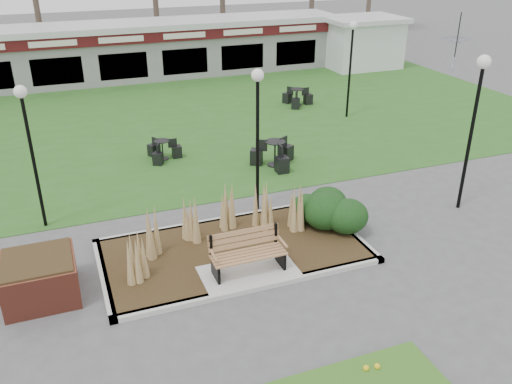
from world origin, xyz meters
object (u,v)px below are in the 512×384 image
object	(u,v)px
park_bench	(247,252)
patio_umbrella	(455,53)
lamp_post_far_right	(352,49)
bistro_set_c	(275,157)
lamp_post_mid_right	(258,110)
lamp_post_near_right	(477,100)
brick_planter	(40,278)
bistro_set_d	(297,100)
bistro_set_b	(163,153)
lamp_post_mid_left	(27,127)
service_hut	(362,42)
food_pavilion	(119,51)

from	to	relation	value
park_bench	patio_umbrella	bearing A→B (deg)	38.55
lamp_post_far_right	bistro_set_c	world-z (taller)	lamp_post_far_right
lamp_post_mid_right	lamp_post_far_right	size ratio (longest dim) A/B	1.01
lamp_post_near_right	lamp_post_far_right	world-z (taller)	lamp_post_near_right
brick_planter	bistro_set_d	distance (m)	15.73
bistro_set_b	park_bench	bearing A→B (deg)	-87.51
lamp_post_near_right	bistro_set_d	bearing A→B (deg)	90.23
lamp_post_near_right	bistro_set_b	size ratio (longest dim) A/B	3.39
lamp_post_mid_left	patio_umbrella	bearing A→B (deg)	23.27
service_hut	lamp_post_mid_right	world-z (taller)	lamp_post_mid_right
lamp_post_mid_left	bistro_set_d	bearing A→B (deg)	35.43
service_hut	lamp_post_near_right	size ratio (longest dim) A/B	1.02
park_bench	bistro_set_c	xyz separation A→B (m)	(3.06, 5.69, -0.28)
lamp_post_far_right	lamp_post_mid_left	bearing A→B (deg)	-155.75
lamp_post_near_right	lamp_post_far_right	bearing A→B (deg)	81.86
lamp_post_near_right	patio_umbrella	distance (m)	15.03
lamp_post_near_right	lamp_post_mid_left	size ratio (longest dim) A/B	1.13
lamp_post_mid_right	patio_umbrella	distance (m)	17.65
park_bench	lamp_post_mid_right	world-z (taller)	lamp_post_mid_right
service_hut	lamp_post_mid_left	bearing A→B (deg)	-142.33
lamp_post_near_right	lamp_post_mid_right	world-z (taller)	lamp_post_near_right
lamp_post_near_right	patio_umbrella	world-z (taller)	lamp_post_near_right
lamp_post_mid_left	lamp_post_far_right	bearing A→B (deg)	24.25
lamp_post_far_right	brick_planter	bearing A→B (deg)	-144.61
bistro_set_c	patio_umbrella	world-z (taller)	patio_umbrella
bistro_set_c	lamp_post_far_right	bearing A→B (deg)	38.07
brick_planter	lamp_post_mid_left	size ratio (longest dim) A/B	0.39
park_bench	bistro_set_b	size ratio (longest dim) A/B	1.33
lamp_post_mid_left	bistro_set_c	xyz separation A→B (m)	(7.33, 1.66, -2.48)
service_hut	patio_umbrella	world-z (taller)	service_hut
lamp_post_far_right	bistro_set_d	bearing A→B (deg)	118.90
brick_planter	patio_umbrella	size ratio (longest dim) A/B	0.57
lamp_post_mid_left	brick_planter	bearing A→B (deg)	-92.32
brick_planter	lamp_post_mid_left	bearing A→B (deg)	87.68
park_bench	bistro_set_d	bearing A→B (deg)	60.42
lamp_post_mid_left	lamp_post_far_right	size ratio (longest dim) A/B	0.97
lamp_post_far_right	bistro_set_b	size ratio (longest dim) A/B	3.09
bistro_set_b	brick_planter	bearing A→B (deg)	-120.78
food_pavilion	bistro_set_c	world-z (taller)	food_pavilion
patio_umbrella	lamp_post_mid_left	bearing A→B (deg)	-156.73
brick_planter	patio_umbrella	world-z (taller)	patio_umbrella
food_pavilion	bistro_set_c	xyz separation A→B (m)	(3.06, -14.02, -1.17)
lamp_post_near_right	patio_umbrella	xyz separation A→B (m)	(9.23, 11.76, -1.59)
service_hut	food_pavilion	bearing A→B (deg)	171.73
service_hut	bistro_set_b	xyz separation A→B (m)	(-13.83, -10.17, -1.20)
lamp_post_mid_right	park_bench	bearing A→B (deg)	-115.18
bistro_set_c	bistro_set_d	world-z (taller)	bistro_set_c
lamp_post_mid_right	brick_planter	bearing A→B (deg)	-159.19
lamp_post_far_right	food_pavilion	bearing A→B (deg)	128.23
lamp_post_mid_right	food_pavilion	bearing A→B (deg)	94.73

